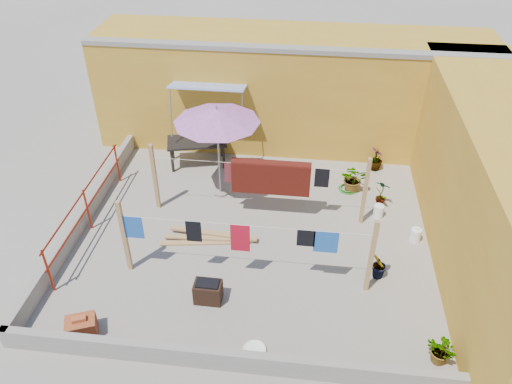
# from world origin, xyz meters

# --- Properties ---
(ground) EXTENTS (80.00, 80.00, 0.00)m
(ground) POSITION_xyz_m (0.00, 0.00, 0.00)
(ground) COLOR #9E998E
(ground) RESTS_ON ground
(wall_back) EXTENTS (11.00, 3.27, 3.21)m
(wall_back) POSITION_xyz_m (0.50, 4.69, 1.61)
(wall_back) COLOR gold
(wall_back) RESTS_ON ground
(wall_right) EXTENTS (2.40, 9.00, 3.20)m
(wall_right) POSITION_xyz_m (5.20, 0.00, 1.60)
(wall_right) COLOR gold
(wall_right) RESTS_ON ground
(parapet_front) EXTENTS (8.30, 0.16, 0.44)m
(parapet_front) POSITION_xyz_m (0.00, -3.58, 0.22)
(parapet_front) COLOR gray
(parapet_front) RESTS_ON ground
(parapet_left) EXTENTS (0.16, 7.30, 0.44)m
(parapet_left) POSITION_xyz_m (-4.08, 0.00, 0.22)
(parapet_left) COLOR gray
(parapet_left) RESTS_ON ground
(red_railing) EXTENTS (0.05, 4.20, 1.10)m
(red_railing) POSITION_xyz_m (-3.85, -0.20, 0.72)
(red_railing) COLOR maroon
(red_railing) RESTS_ON ground
(clothesline_rig) EXTENTS (5.09, 2.35, 1.80)m
(clothesline_rig) POSITION_xyz_m (0.24, 0.53, 1.08)
(clothesline_rig) COLOR tan
(clothesline_rig) RESTS_ON ground
(patio_umbrella) EXTENTS (2.47, 2.47, 2.50)m
(patio_umbrella) POSITION_xyz_m (-1.06, 1.54, 2.24)
(patio_umbrella) COLOR gray
(patio_umbrella) RESTS_ON ground
(outdoor_table) EXTENTS (1.76, 1.18, 0.75)m
(outdoor_table) POSITION_xyz_m (-1.94, 2.89, 0.68)
(outdoor_table) COLOR black
(outdoor_table) RESTS_ON ground
(brick_stack) EXTENTS (0.65, 0.57, 0.47)m
(brick_stack) POSITION_xyz_m (-2.81, -3.20, 0.20)
(brick_stack) COLOR #973E23
(brick_stack) RESTS_ON ground
(lumber_pile) EXTENTS (2.22, 0.62, 0.13)m
(lumber_pile) POSITION_xyz_m (-0.99, -0.30, 0.07)
(lumber_pile) COLOR tan
(lumber_pile) RESTS_ON ground
(brazier) EXTENTS (0.55, 0.37, 0.49)m
(brazier) POSITION_xyz_m (-0.65, -2.08, 0.24)
(brazier) COLOR black
(brazier) RESTS_ON ground
(white_basin) EXTENTS (0.43, 0.43, 0.07)m
(white_basin) POSITION_xyz_m (0.41, -3.19, 0.04)
(white_basin) COLOR white
(white_basin) RESTS_ON ground
(water_jug_a) EXTENTS (0.24, 0.24, 0.38)m
(water_jug_a) POSITION_xyz_m (3.70, 0.25, 0.17)
(water_jug_a) COLOR white
(water_jug_a) RESTS_ON ground
(water_jug_b) EXTENTS (0.24, 0.24, 0.38)m
(water_jug_b) POSITION_xyz_m (2.93, 1.06, 0.17)
(water_jug_b) COLOR white
(water_jug_b) RESTS_ON ground
(green_hose) EXTENTS (0.50, 0.50, 0.07)m
(green_hose) POSITION_xyz_m (2.24, 2.12, 0.03)
(green_hose) COLOR #1E781A
(green_hose) RESTS_ON ground
(plant_back_a) EXTENTS (0.67, 0.58, 0.74)m
(plant_back_a) POSITION_xyz_m (2.35, 2.10, 0.37)
(plant_back_a) COLOR #225217
(plant_back_a) RESTS_ON ground
(plant_back_b) EXTENTS (0.47, 0.47, 0.67)m
(plant_back_b) POSITION_xyz_m (3.00, 3.20, 0.33)
(plant_back_b) COLOR #225217
(plant_back_b) RESTS_ON ground
(plant_right_a) EXTENTS (0.49, 0.44, 0.76)m
(plant_right_a) POSITION_xyz_m (3.02, 1.53, 0.38)
(plant_right_a) COLOR #225217
(plant_right_a) RESTS_ON ground
(plant_right_b) EXTENTS (0.35, 0.41, 0.69)m
(plant_right_b) POSITION_xyz_m (2.76, -1.05, 0.35)
(plant_right_b) COLOR #225217
(plant_right_b) RESTS_ON ground
(plant_right_c) EXTENTS (0.70, 0.69, 0.59)m
(plant_right_c) POSITION_xyz_m (3.70, -3.00, 0.29)
(plant_right_c) COLOR #225217
(plant_right_c) RESTS_ON ground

